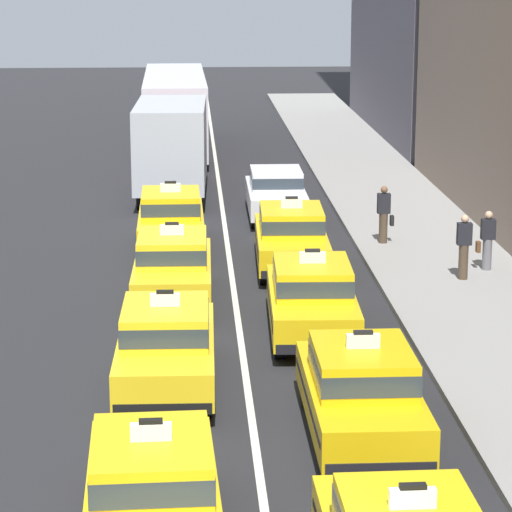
% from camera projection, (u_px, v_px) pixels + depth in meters
% --- Properties ---
extents(lane_stripe_left_right, '(0.14, 80.00, 0.01)m').
position_uv_depth(lane_stripe_left_right, '(230.00, 260.00, 32.70)').
color(lane_stripe_left_right, silver).
rests_on(lane_stripe_left_right, ground).
extents(sidewalk_curb, '(4.00, 90.00, 0.15)m').
position_uv_depth(sidewalk_curb, '(476.00, 306.00, 28.14)').
color(sidewalk_curb, gray).
rests_on(sidewalk_curb, ground).
extents(taxi_left_nearest, '(1.97, 4.62, 1.96)m').
position_uv_depth(taxi_left_nearest, '(152.00, 491.00, 16.49)').
color(taxi_left_nearest, black).
rests_on(taxi_left_nearest, ground).
extents(taxi_left_second, '(1.88, 4.58, 1.96)m').
position_uv_depth(taxi_left_second, '(166.00, 344.00, 22.76)').
color(taxi_left_second, black).
rests_on(taxi_left_second, ground).
extents(taxi_left_third, '(1.88, 4.58, 1.96)m').
position_uv_depth(taxi_left_third, '(173.00, 266.00, 28.55)').
color(taxi_left_third, black).
rests_on(taxi_left_third, ground).
extents(taxi_left_fourth, '(1.86, 4.58, 1.96)m').
position_uv_depth(taxi_left_fourth, '(171.00, 219.00, 33.74)').
color(taxi_left_fourth, black).
rests_on(taxi_left_fourth, ground).
extents(box_truck_left_fifth, '(2.46, 7.02, 3.27)m').
position_uv_depth(box_truck_left_fifth, '(172.00, 144.00, 41.20)').
color(box_truck_left_fifth, black).
rests_on(box_truck_left_fifth, ground).
extents(bus_left_sixth, '(2.65, 11.23, 3.22)m').
position_uv_depth(bus_left_sixth, '(175.00, 108.00, 50.89)').
color(bus_left_sixth, black).
rests_on(bus_left_sixth, ground).
extents(taxi_right_second, '(1.83, 4.56, 1.96)m').
position_uv_depth(taxi_right_second, '(361.00, 390.00, 20.33)').
color(taxi_right_second, black).
rests_on(taxi_right_second, ground).
extents(taxi_right_third, '(1.96, 4.62, 1.96)m').
position_uv_depth(taxi_right_third, '(312.00, 297.00, 25.94)').
color(taxi_right_third, black).
rests_on(taxi_right_third, ground).
extents(taxi_right_fourth, '(1.95, 4.61, 1.96)m').
position_uv_depth(taxi_right_fourth, '(291.00, 236.00, 31.59)').
color(taxi_right_fourth, black).
rests_on(taxi_right_fourth, ground).
extents(sedan_right_fifth, '(1.80, 4.31, 1.58)m').
position_uv_depth(sedan_right_fifth, '(276.00, 192.00, 37.76)').
color(sedan_right_fifth, black).
rests_on(sedan_right_fifth, ground).
extents(pedestrian_near_crosswalk, '(0.36, 0.24, 1.64)m').
position_uv_depth(pedestrian_near_crosswalk, '(464.00, 247.00, 30.02)').
color(pedestrian_near_crosswalk, '#473828').
rests_on(pedestrian_near_crosswalk, sidewalk_curb).
extents(pedestrian_mid_block, '(0.47, 0.24, 1.62)m').
position_uv_depth(pedestrian_mid_block, '(384.00, 215.00, 33.87)').
color(pedestrian_mid_block, '#473828').
rests_on(pedestrian_mid_block, sidewalk_curb).
extents(pedestrian_by_storefront, '(0.47, 0.24, 1.54)m').
position_uv_depth(pedestrian_by_storefront, '(487.00, 241.00, 30.95)').
color(pedestrian_by_storefront, slate).
rests_on(pedestrian_by_storefront, sidewalk_curb).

